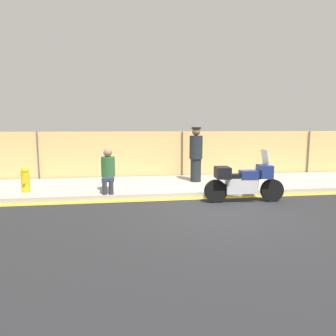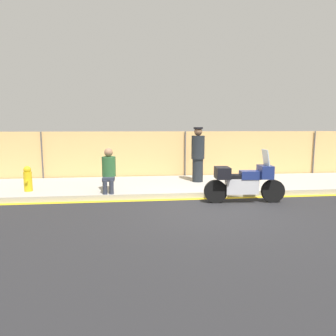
% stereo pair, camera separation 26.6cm
% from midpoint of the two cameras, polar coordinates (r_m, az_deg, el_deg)
% --- Properties ---
extents(ground_plane, '(120.00, 120.00, 0.00)m').
position_cam_midpoint_polar(ground_plane, '(7.35, 10.10, -8.01)').
color(ground_plane, '#262628').
extents(sidewalk, '(38.56, 3.03, 0.16)m').
position_cam_midpoint_polar(sidewalk, '(9.98, 5.49, -3.25)').
color(sidewalk, '#ADA89E').
rests_on(sidewalk, ground_plane).
extents(curb_paint_stripe, '(38.56, 0.18, 0.01)m').
position_cam_midpoint_polar(curb_paint_stripe, '(8.47, 7.76, -5.81)').
color(curb_paint_stripe, gold).
rests_on(curb_paint_stripe, ground_plane).
extents(storefront_fence, '(36.63, 0.17, 1.83)m').
position_cam_midpoint_polar(storefront_fence, '(11.42, 3.86, 2.39)').
color(storefront_fence, '#E5B26B').
rests_on(storefront_fence, ground_plane).
extents(motorcycle, '(2.14, 0.60, 1.41)m').
position_cam_midpoint_polar(motorcycle, '(8.17, 15.17, -2.51)').
color(motorcycle, black).
rests_on(motorcycle, ground_plane).
extents(officer_standing, '(0.44, 0.44, 1.83)m').
position_cam_midpoint_polar(officer_standing, '(10.07, 6.47, 2.63)').
color(officer_standing, '#1E2328').
rests_on(officer_standing, sidewalk).
extents(person_seated_on_curb, '(0.39, 0.65, 1.24)m').
position_cam_midpoint_polar(person_seated_on_curb, '(8.60, -10.37, -0.01)').
color(person_seated_on_curb, '#2D3342').
rests_on(person_seated_on_curb, sidewalk).
extents(fire_hydrant, '(0.23, 0.29, 0.73)m').
position_cam_midpoint_polar(fire_hydrant, '(9.41, -24.42, -1.90)').
color(fire_hydrant, gold).
rests_on(fire_hydrant, sidewalk).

